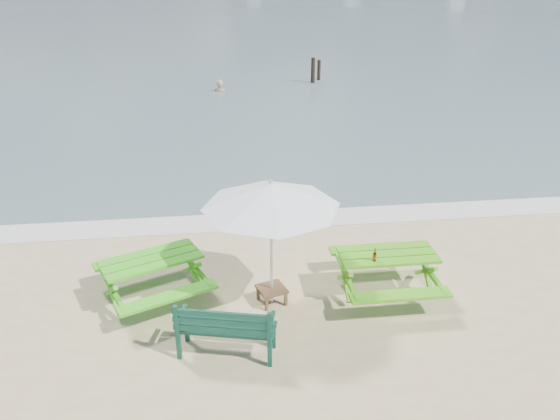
{
  "coord_description": "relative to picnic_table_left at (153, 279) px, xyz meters",
  "views": [
    {
      "loc": [
        -0.57,
        -6.52,
        5.48
      ],
      "look_at": [
        0.58,
        3.0,
        1.0
      ],
      "focal_mm": 35.0,
      "sensor_mm": 36.0,
      "label": 1
    }
  ],
  "objects": [
    {
      "name": "picnic_table_right",
      "position": [
        4.07,
        -0.34,
        0.01
      ],
      "size": [
        1.69,
        1.88,
        0.81
      ],
      "color": "#4EAC1A",
      "rests_on": "ground"
    },
    {
      "name": "foam_strip",
      "position": [
        1.79,
        2.83,
        -0.37
      ],
      "size": [
        22.0,
        0.9,
        0.01
      ],
      "primitive_type": "cube",
      "color": "silver",
      "rests_on": "ground"
    },
    {
      "name": "patio_umbrella",
      "position": [
        2.03,
        -0.4,
        1.65
      ],
      "size": [
        2.86,
        2.86,
        2.24
      ],
      "color": "silver",
      "rests_on": "ground"
    },
    {
      "name": "mooring_pilings",
      "position": [
        6.06,
        17.59,
        0.06
      ],
      "size": [
        0.58,
        0.78,
        1.37
      ],
      "color": "black",
      "rests_on": "ground"
    },
    {
      "name": "park_bench",
      "position": [
        1.22,
        -1.64,
        -0.1
      ],
      "size": [
        1.54,
        0.83,
        0.9
      ],
      "color": "#0E3B2D",
      "rests_on": "ground"
    },
    {
      "name": "side_table",
      "position": [
        2.03,
        -0.4,
        -0.23
      ],
      "size": [
        0.57,
        0.57,
        0.29
      ],
      "color": "brown",
      "rests_on": "ground"
    },
    {
      "name": "beer_bottle",
      "position": [
        3.76,
        -0.56,
        0.5
      ],
      "size": [
        0.06,
        0.06,
        0.24
      ],
      "color": "#8D4014",
      "rests_on": "picnic_table_right"
    },
    {
      "name": "picnic_table_left",
      "position": [
        0.0,
        0.0,
        0.0
      ],
      "size": [
        2.26,
        2.36,
        0.79
      ],
      "color": "green",
      "rests_on": "ground"
    },
    {
      "name": "swimmer",
      "position": [
        1.48,
        16.07,
        -0.75
      ],
      "size": [
        0.76,
        0.65,
        1.77
      ],
      "color": "tan",
      "rests_on": "ground"
    }
  ]
}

